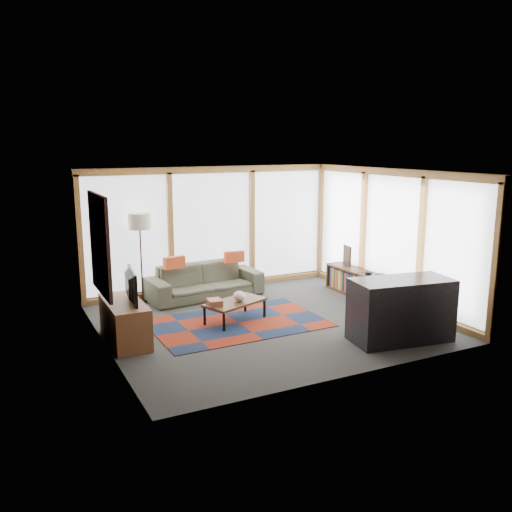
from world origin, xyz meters
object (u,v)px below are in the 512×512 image
tv_console (125,322)px  bar_counter (401,310)px  sofa (205,281)px  coffee_table (235,311)px  floor_lamp (141,258)px  television (127,286)px  bookshelf (364,285)px

tv_console → bar_counter: (3.91, -1.88, 0.17)m
sofa → coffee_table: bearing=-96.8°
floor_lamp → television: 2.25m
sofa → tv_console: 2.70m
bookshelf → bar_counter: bearing=-113.8°
bookshelf → sofa: bearing=152.0°
television → bar_counter: size_ratio=0.56×
floor_lamp → bookshelf: floor_lamp is taller
floor_lamp → bookshelf: bearing=-24.3°
bookshelf → tv_console: tv_console is taller
coffee_table → tv_console: (-1.95, -0.12, 0.14)m
coffee_table → television: bearing=-175.7°
coffee_table → bar_counter: 2.81m
floor_lamp → coffee_table: (1.12, -1.97, -0.69)m
floor_lamp → bookshelf: 4.46m
television → sofa: bearing=-40.5°
bookshelf → tv_console: 4.87m
sofa → bar_counter: size_ratio=1.47×
television → bar_counter: television is taller
floor_lamp → coffee_table: bearing=-60.4°
tv_console → bar_counter: bearing=-25.7°
sofa → floor_lamp: size_ratio=1.31×
sofa → bar_counter: (1.88, -3.66, 0.16)m
coffee_table → tv_console: tv_console is taller
tv_console → television: bearing=-20.3°
bar_counter → tv_console: bearing=163.1°
floor_lamp → bookshelf: (4.02, -1.81, -0.61)m
sofa → bar_counter: bearing=-66.9°
floor_lamp → television: bearing=-110.3°
bookshelf → coffee_table: bearing=-176.9°
tv_console → coffee_table: bearing=3.6°
tv_console → bookshelf: bearing=3.3°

